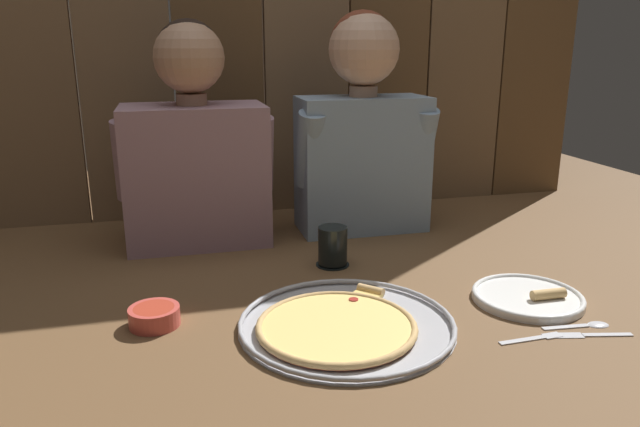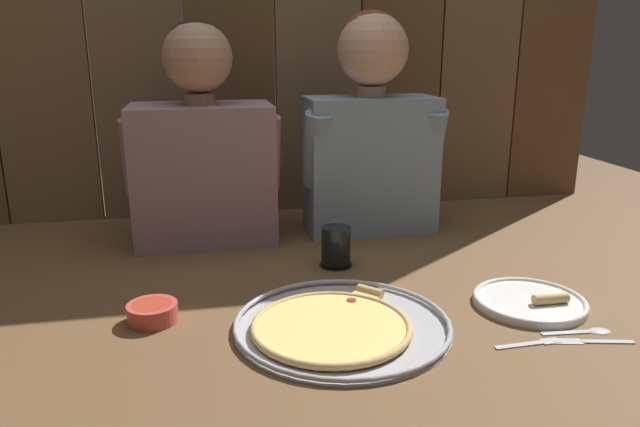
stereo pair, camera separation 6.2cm
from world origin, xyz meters
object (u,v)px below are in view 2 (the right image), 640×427
Objects in this scene: drinking_glass at (336,247)px; dipping_bowl at (152,312)px; pizza_tray at (338,325)px; diner_right at (371,126)px; dinner_plate at (530,301)px; diner_left at (202,146)px.

drinking_glass is 0.49m from dipping_bowl.
pizza_tray is 0.72m from diner_right.
drinking_glass is at bearing -120.60° from diner_right.
dinner_plate is at bearing -5.90° from dipping_bowl.
pizza_tray is 0.71× the size of diner_left.
diner_right reaches higher than pizza_tray.
diner_right is (-0.19, 0.59, 0.30)m from dinner_plate.
pizza_tray is 0.71m from diner_left.
drinking_glass is at bearing 28.25° from dipping_bowl.
dipping_bowl is at bearing -151.75° from drinking_glass.
diner_right reaches higher than drinking_glass.
diner_right is (0.59, 0.51, 0.28)m from dipping_bowl.
drinking_glass is 1.00× the size of dipping_bowl.
diner_right is (0.47, 0.00, 0.04)m from diner_left.
dinner_plate is 0.38× the size of diner_right.
drinking_glass is (0.07, 0.34, 0.04)m from pizza_tray.
diner_left reaches higher than dipping_bowl.
pizza_tray is at bearing -176.48° from dinner_plate.
dipping_bowl is (-0.78, 0.08, 0.01)m from dinner_plate.
diner_right is at bearing 68.83° from pizza_tray.
dinner_plate is 0.39× the size of diner_left.
dipping_bowl is at bearing -102.94° from diner_left.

